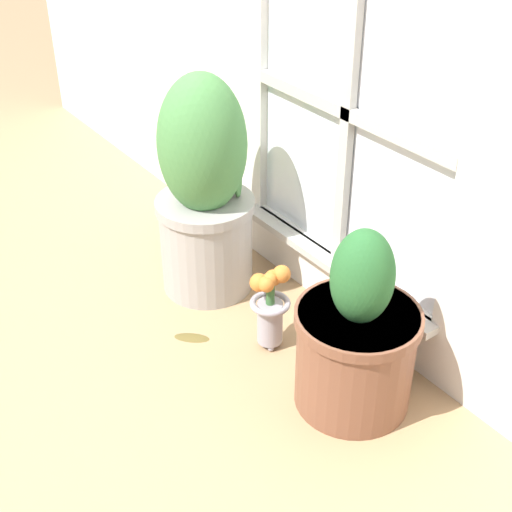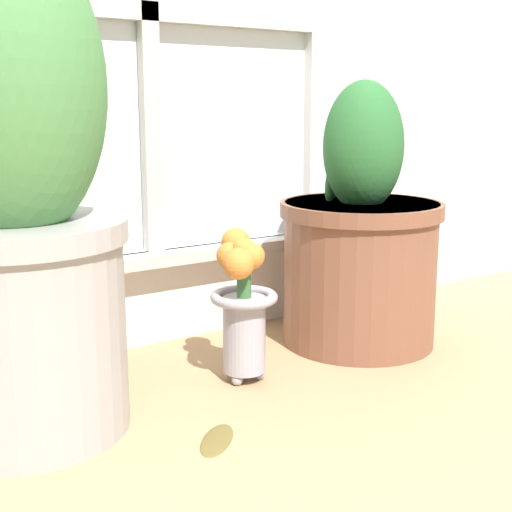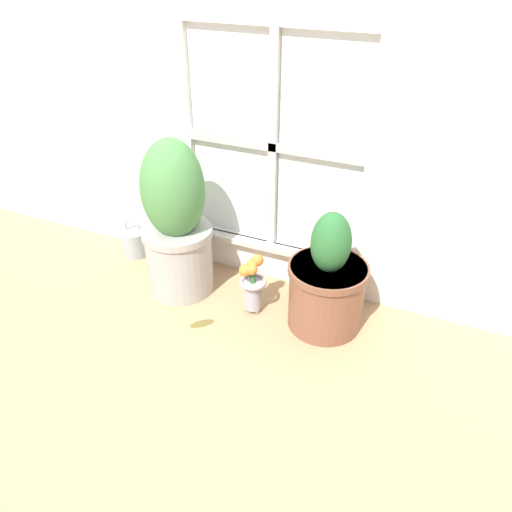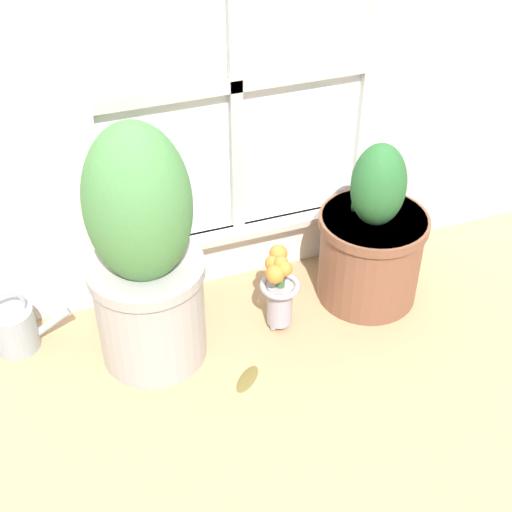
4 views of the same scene
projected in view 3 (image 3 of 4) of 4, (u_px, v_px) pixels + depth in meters
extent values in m
plane|color=tan|center=(224.00, 339.00, 2.07)|extent=(10.00, 10.00, 0.00)
cube|color=silver|center=(272.00, 257.00, 2.42)|extent=(0.79, 0.05, 0.20)
cube|color=white|center=(275.00, 145.00, 2.12)|extent=(0.79, 0.02, 0.93)
cube|color=#BCB7AD|center=(273.00, 147.00, 2.10)|extent=(0.04, 0.02, 0.93)
cube|color=#BCB7AD|center=(273.00, 147.00, 2.10)|extent=(0.79, 0.02, 0.04)
cube|color=#BCB7AD|center=(269.00, 247.00, 2.34)|extent=(0.85, 0.06, 0.02)
cylinder|color=#9E9993|center=(180.00, 259.00, 2.29)|extent=(0.30, 0.30, 0.32)
cylinder|color=#9E9993|center=(177.00, 231.00, 2.21)|extent=(0.32, 0.32, 0.03)
cylinder|color=#38281E|center=(177.00, 229.00, 2.20)|extent=(0.28, 0.28, 0.01)
ellipsoid|color=#477F42|center=(173.00, 189.00, 2.10)|extent=(0.27, 0.27, 0.45)
ellipsoid|color=#477F42|center=(197.00, 203.00, 2.18)|extent=(0.17, 0.15, 0.26)
cylinder|color=brown|center=(326.00, 295.00, 2.08)|extent=(0.31, 0.31, 0.29)
cylinder|color=brown|center=(328.00, 269.00, 2.01)|extent=(0.33, 0.33, 0.03)
cylinder|color=#38281E|center=(329.00, 267.00, 2.00)|extent=(0.29, 0.29, 0.01)
ellipsoid|color=#28602D|center=(331.00, 243.00, 1.94)|extent=(0.16, 0.16, 0.26)
ellipsoid|color=#28602D|center=(330.00, 246.00, 2.02)|extent=(0.11, 0.06, 0.14)
sphere|color=#99939E|center=(256.00, 305.00, 2.25)|extent=(0.02, 0.02, 0.02)
sphere|color=#99939E|center=(247.00, 309.00, 2.22)|extent=(0.02, 0.02, 0.02)
sphere|color=#99939E|center=(257.00, 311.00, 2.21)|extent=(0.02, 0.02, 0.02)
cylinder|color=#99939E|center=(253.00, 295.00, 2.19)|extent=(0.08, 0.08, 0.14)
torus|color=#99939E|center=(253.00, 282.00, 2.15)|extent=(0.12, 0.12, 0.02)
cylinder|color=#386633|center=(253.00, 275.00, 2.13)|extent=(0.03, 0.03, 0.08)
sphere|color=orange|center=(253.00, 266.00, 2.10)|extent=(0.04, 0.04, 0.04)
sphere|color=orange|center=(258.00, 260.00, 2.12)|extent=(0.05, 0.05, 0.05)
sphere|color=orange|center=(252.00, 265.00, 2.13)|extent=(0.05, 0.05, 0.05)
sphere|color=orange|center=(245.00, 270.00, 2.10)|extent=(0.05, 0.05, 0.05)
sphere|color=orange|center=(252.00, 270.00, 2.09)|extent=(0.05, 0.05, 0.05)
cylinder|color=gray|center=(135.00, 243.00, 2.59)|extent=(0.13, 0.13, 0.14)
cylinder|color=gray|center=(153.00, 248.00, 2.55)|extent=(0.11, 0.02, 0.08)
torus|color=gray|center=(133.00, 228.00, 2.54)|extent=(0.10, 0.01, 0.10)
ellipsoid|color=brown|center=(202.00, 323.00, 2.15)|extent=(0.11, 0.11, 0.01)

